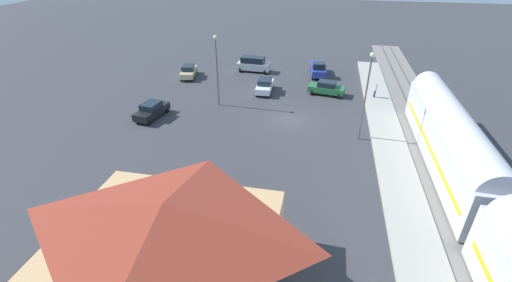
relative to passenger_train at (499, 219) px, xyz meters
name	(u,v)px	position (x,y,z in m)	size (l,w,h in m)	color
ground_plane	(289,120)	(14.00, -16.50, -2.86)	(200.00, 200.00, 0.00)	#38383D
railway_track	(425,131)	(0.00, -16.50, -2.76)	(4.80, 70.00, 0.30)	slate
platform	(385,127)	(4.00, -16.50, -2.71)	(3.20, 46.00, 0.30)	#A8A399
passenger_train	(499,219)	(0.00, 0.00, 0.00)	(2.93, 40.79, 4.98)	silver
station_building	(169,242)	(18.00, 5.50, -0.01)	(11.99, 9.78, 5.51)	tan
pedestrian_on_platform	(375,90)	(4.42, -24.36, -1.58)	(0.36, 0.36, 1.71)	#23284C
suv_silver	(254,64)	(21.30, -32.05, -1.71)	(5.01, 2.63, 2.22)	silver
sedan_black	(152,110)	(28.97, -14.07, -1.98)	(2.51, 4.73, 1.74)	black
sedan_tan	(189,71)	(29.94, -27.66, -1.98)	(2.76, 4.79, 1.74)	#C6B284
sedan_white	(265,85)	(18.13, -24.11, -1.98)	(1.99, 4.56, 1.74)	white
sedan_green	(326,88)	(10.28, -24.80, -1.98)	(4.75, 2.84, 1.74)	#236638
pickup_blue	(318,68)	(11.68, -32.21, -1.83)	(2.52, 5.58, 2.14)	#283D9E
light_pole_near_platform	(367,88)	(6.80, -13.56, 2.47)	(0.44, 0.44, 8.58)	#515156
light_pole_lot_center	(217,63)	(22.76, -18.88, 2.25)	(0.44, 0.44, 8.18)	#515156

